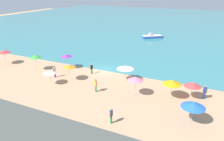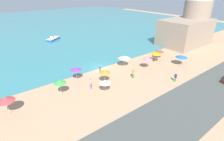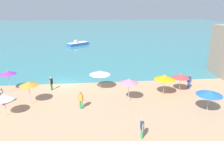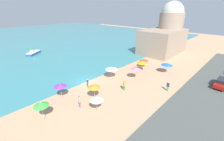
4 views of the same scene
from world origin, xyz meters
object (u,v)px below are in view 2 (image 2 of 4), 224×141
at_px(beach_umbrella_8, 60,82).
at_px(harbor_fortress, 191,24).
at_px(beach_umbrella_4, 5,99).
at_px(bather_2, 100,69).
at_px(beach_umbrella_9, 105,82).
at_px(beach_umbrella_6, 159,51).
at_px(beach_umbrella_0, 124,57).
at_px(beach_umbrella_2, 156,53).
at_px(beach_umbrella_7, 182,56).
at_px(bather_4, 91,83).
at_px(beach_umbrella_1, 76,69).
at_px(beach_umbrella_5, 148,58).
at_px(skiff_nearshore, 53,39).
at_px(bather_3, 160,53).
at_px(bather_0, 134,73).
at_px(beach_umbrella_3, 105,72).
at_px(bather_1, 176,77).

bearing_deg(beach_umbrella_8, harbor_fortress, 5.07).
xyz_separation_m(beach_umbrella_4, bather_2, (16.06, 2.56, -1.38)).
bearing_deg(beach_umbrella_9, beach_umbrella_6, 12.87).
bearing_deg(beach_umbrella_0, harbor_fortress, 3.05).
relative_size(beach_umbrella_4, harbor_fortress, 0.17).
bearing_deg(beach_umbrella_2, beach_umbrella_7, -55.64).
distance_m(bather_2, bather_4, 5.61).
bearing_deg(beach_umbrella_0, beach_umbrella_9, -147.60).
height_order(beach_umbrella_4, beach_umbrella_9, beach_umbrella_4).
relative_size(beach_umbrella_0, beach_umbrella_1, 0.97).
distance_m(beach_umbrella_5, skiff_nearshore, 33.34).
xyz_separation_m(beach_umbrella_0, beach_umbrella_8, (-14.72, -2.24, 0.28)).
relative_size(beach_umbrella_7, beach_umbrella_8, 0.89).
height_order(beach_umbrella_2, bather_3, beach_umbrella_2).
distance_m(beach_umbrella_6, beach_umbrella_8, 24.08).
height_order(bather_3, harbor_fortress, harbor_fortress).
distance_m(beach_umbrella_2, harbor_fortress, 19.96).
bearing_deg(beach_umbrella_5, bather_0, -166.19).
bearing_deg(beach_umbrella_6, beach_umbrella_5, -161.20).
relative_size(beach_umbrella_9, bather_3, 1.29).
distance_m(beach_umbrella_3, beach_umbrella_5, 10.18).
relative_size(beach_umbrella_6, beach_umbrella_7, 0.91).
bearing_deg(beach_umbrella_6, beach_umbrella_2, -156.93).
relative_size(beach_umbrella_0, bather_4, 1.36).
bearing_deg(bather_1, beach_umbrella_5, 89.02).
bearing_deg(beach_umbrella_2, beach_umbrella_8, 179.42).
xyz_separation_m(beach_umbrella_5, beach_umbrella_6, (6.50, 2.21, -0.39)).
bearing_deg(skiff_nearshore, beach_umbrella_8, -108.88).
relative_size(bather_0, bather_2, 1.08).
bearing_deg(bather_3, beach_umbrella_5, -160.02).
bearing_deg(bather_0, beach_umbrella_2, 15.00).
xyz_separation_m(beach_umbrella_8, beach_umbrella_9, (5.78, -3.43, -0.45)).
bearing_deg(bather_2, beach_umbrella_4, -170.96).
bearing_deg(beach_umbrella_3, bather_1, -34.97).
bearing_deg(skiff_nearshore, beach_umbrella_2, -70.41).
bearing_deg(beach_umbrella_7, beach_umbrella_6, 96.92).
distance_m(beach_umbrella_3, skiff_nearshore, 32.40).
distance_m(beach_umbrella_0, bather_2, 5.92).
distance_m(beach_umbrella_6, bather_1, 11.11).
distance_m(beach_umbrella_4, beach_umbrella_5, 24.76).
xyz_separation_m(beach_umbrella_4, harbor_fortress, (48.19, 3.67, 3.27)).
height_order(bather_0, bather_3, bather_0).
distance_m(beach_umbrella_8, bather_0, 12.97).
bearing_deg(beach_umbrella_8, beach_umbrella_2, -0.58).
height_order(beach_umbrella_2, beach_umbrella_6, beach_umbrella_2).
bearing_deg(beach_umbrella_0, bather_1, -75.19).
bearing_deg(bather_0, beach_umbrella_8, 168.02).
xyz_separation_m(beach_umbrella_6, bather_1, (-6.61, -8.88, -0.93)).
relative_size(bather_1, bather_3, 0.98).
height_order(bather_2, bather_4, bather_4).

